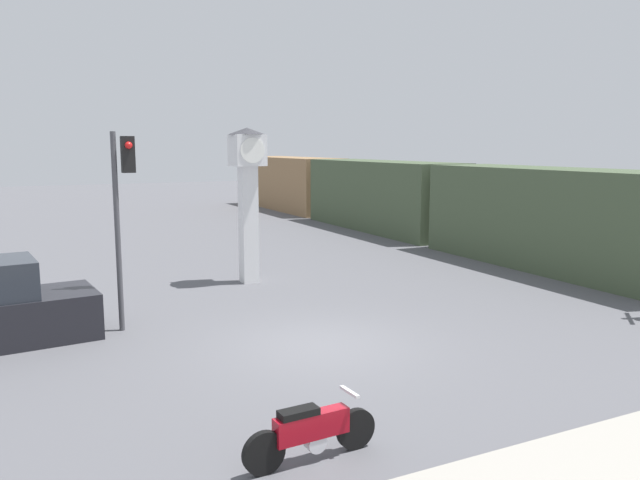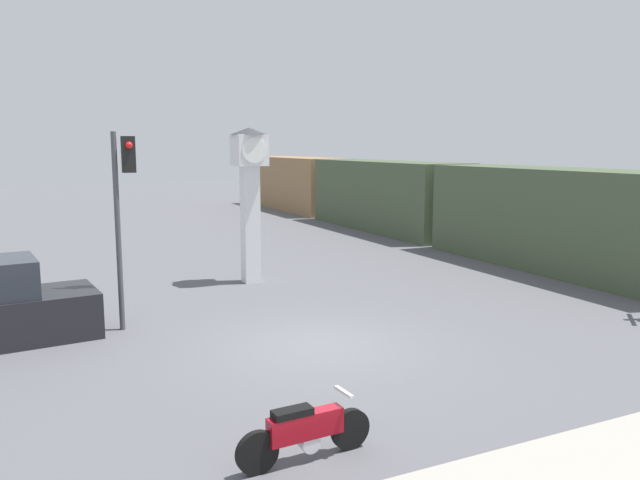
{
  "view_description": "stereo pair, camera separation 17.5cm",
  "coord_description": "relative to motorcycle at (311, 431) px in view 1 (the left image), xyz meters",
  "views": [
    {
      "loc": [
        -5.53,
        -11.32,
        4.15
      ],
      "look_at": [
        0.73,
        1.48,
        1.99
      ],
      "focal_mm": 35.0,
      "sensor_mm": 36.0,
      "label": 1
    },
    {
      "loc": [
        -5.38,
        -11.39,
        4.15
      ],
      "look_at": [
        0.73,
        1.48,
        1.99
      ],
      "focal_mm": 35.0,
      "sensor_mm": 36.0,
      "label": 2
    }
  ],
  "objects": [
    {
      "name": "motorcycle",
      "position": [
        0.0,
        0.0,
        0.0
      ],
      "size": [
        1.97,
        0.43,
        0.87
      ],
      "rotation": [
        0.0,
        0.0,
        0.06
      ],
      "color": "black",
      "rests_on": "ground_plane"
    },
    {
      "name": "freight_train",
      "position": [
        13.09,
        19.5,
        1.28
      ],
      "size": [
        2.8,
        33.24,
        3.4
      ],
      "color": "#425138",
      "rests_on": "ground_plane"
    },
    {
      "name": "ground_plane",
      "position": [
        2.23,
        4.3,
        -0.42
      ],
      "size": [
        120.0,
        120.0,
        0.0
      ],
      "primitive_type": "plane",
      "color": "#56565B"
    },
    {
      "name": "clock_tower",
      "position": [
        2.99,
        10.78,
        2.68
      ],
      "size": [
        1.11,
        1.11,
        4.68
      ],
      "color": "white",
      "rests_on": "ground_plane"
    },
    {
      "name": "traffic_light",
      "position": [
        -1.18,
        7.26,
        2.64
      ],
      "size": [
        0.5,
        0.35,
        4.46
      ],
      "color": "#47474C",
      "rests_on": "ground_plane"
    }
  ]
}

